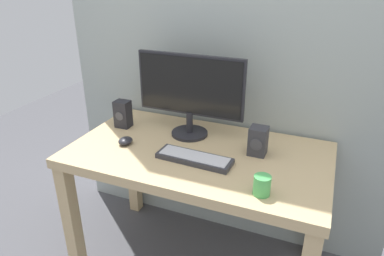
# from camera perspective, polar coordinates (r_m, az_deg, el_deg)

# --- Properties ---
(desk) EXTENTS (1.30, 0.73, 0.76)m
(desk) POSITION_cam_1_polar(r_m,az_deg,el_deg) (1.84, 0.99, -6.66)
(desk) COLOR tan
(desk) RESTS_ON ground_plane
(monitor) EXTENTS (0.59, 0.20, 0.45)m
(monitor) POSITION_cam_1_polar(r_m,az_deg,el_deg) (1.86, -0.32, 6.01)
(monitor) COLOR #232328
(monitor) RESTS_ON desk
(keyboard_primary) EXTENTS (0.37, 0.13, 0.03)m
(keyboard_primary) POSITION_cam_1_polar(r_m,az_deg,el_deg) (1.69, 0.40, -4.91)
(keyboard_primary) COLOR #333338
(keyboard_primary) RESTS_ON desk
(mouse) EXTENTS (0.08, 0.09, 0.04)m
(mouse) POSITION_cam_1_polar(r_m,az_deg,el_deg) (1.87, -10.74, -2.06)
(mouse) COLOR #232328
(mouse) RESTS_ON desk
(speaker_right) EXTENTS (0.09, 0.09, 0.14)m
(speaker_right) POSITION_cam_1_polar(r_m,az_deg,el_deg) (1.75, 10.68, -2.07)
(speaker_right) COLOR #333338
(speaker_right) RESTS_ON desk
(speaker_left) EXTENTS (0.09, 0.08, 0.16)m
(speaker_left) POSITION_cam_1_polar(r_m,az_deg,el_deg) (2.06, -11.15, 2.25)
(speaker_left) COLOR #232328
(speaker_left) RESTS_ON desk
(coffee_mug) EXTENTS (0.07, 0.07, 0.08)m
(coffee_mug) POSITION_cam_1_polar(r_m,az_deg,el_deg) (1.47, 11.29, -9.11)
(coffee_mug) COLOR #4CB259
(coffee_mug) RESTS_ON desk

